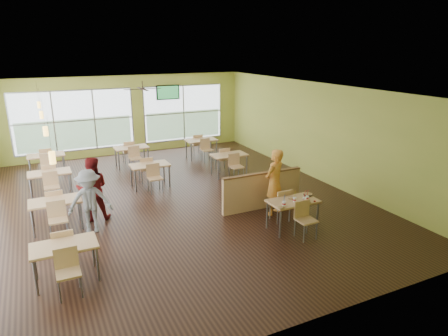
{
  "coord_description": "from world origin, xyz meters",
  "views": [
    {
      "loc": [
        -3.4,
        -10.38,
        4.33
      ],
      "look_at": [
        1.31,
        -0.58,
        0.99
      ],
      "focal_mm": 32.0,
      "sensor_mm": 36.0,
      "label": 1
    }
  ],
  "objects_px": {
    "main_table": "(293,205)",
    "half_wall_divider": "(262,190)",
    "food_basket": "(308,195)",
    "man_plaid": "(274,182)"
  },
  "relations": [
    {
      "from": "main_table",
      "to": "man_plaid",
      "type": "height_order",
      "value": "man_plaid"
    },
    {
      "from": "main_table",
      "to": "half_wall_divider",
      "type": "bearing_deg",
      "value": 90.0
    },
    {
      "from": "main_table",
      "to": "half_wall_divider",
      "type": "distance_m",
      "value": 1.45
    },
    {
      "from": "food_basket",
      "to": "man_plaid",
      "type": "bearing_deg",
      "value": 115.59
    },
    {
      "from": "half_wall_divider",
      "to": "food_basket",
      "type": "xyz_separation_m",
      "value": [
        0.51,
        -1.35,
        0.26
      ]
    },
    {
      "from": "food_basket",
      "to": "main_table",
      "type": "bearing_deg",
      "value": -169.14
    },
    {
      "from": "half_wall_divider",
      "to": "food_basket",
      "type": "height_order",
      "value": "half_wall_divider"
    },
    {
      "from": "man_plaid",
      "to": "food_basket",
      "type": "xyz_separation_m",
      "value": [
        0.43,
        -0.89,
        -0.11
      ]
    },
    {
      "from": "man_plaid",
      "to": "half_wall_divider",
      "type": "bearing_deg",
      "value": -103.37
    },
    {
      "from": "half_wall_divider",
      "to": "food_basket",
      "type": "bearing_deg",
      "value": -69.19
    }
  ]
}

